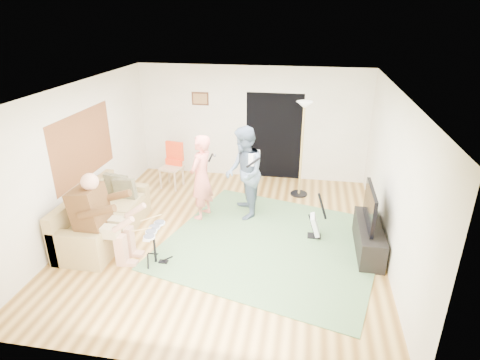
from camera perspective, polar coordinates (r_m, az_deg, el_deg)
name	(u,v)px	position (r m, az deg, el deg)	size (l,w,h in m)	color
floor	(227,236)	(7.50, -1.86, -8.02)	(6.00, 6.00, 0.00)	brown
walls	(226,169)	(6.90, -2.00, 1.61)	(5.50, 6.00, 2.70)	silver
ceiling	(225,90)	(6.52, -2.17, 12.71)	(6.00, 6.00, 0.00)	white
window_blinds	(83,145)	(8.00, -21.38, 4.61)	(2.05, 2.05, 0.00)	brown
doorway	(274,137)	(9.72, 4.86, 6.16)	(2.10, 2.10, 0.00)	black
picture_frame	(200,99)	(9.82, -5.69, 11.44)	(0.42, 0.03, 0.32)	#3F2314
area_rug	(272,243)	(7.32, 4.62, -8.89)	(3.60, 3.39, 0.02)	#4E7245
sofa	(100,221)	(7.82, -19.23, -5.57)	(0.89, 2.17, 0.88)	#A38951
drummer	(104,227)	(6.98, -18.79, -6.29)	(0.99, 0.55, 1.52)	#523217
drum_kit	(155,248)	(6.80, -12.05, -9.37)	(0.35, 0.64, 0.65)	black
singer	(201,178)	(7.84, -5.53, 0.35)	(0.62, 0.41, 1.71)	#F17868
microphone	(211,158)	(7.63, -4.20, 3.18)	(0.06, 0.06, 0.24)	black
guitarist	(244,173)	(7.83, 0.56, 0.98)	(0.90, 0.70, 1.85)	slate
guitar_held	(254,158)	(7.68, 2.04, 3.18)	(0.12, 0.60, 0.26)	white
guitar_spare	(316,225)	(7.48, 10.69, -6.29)	(0.32, 0.29, 0.89)	black
torchiere_lamp	(303,133)	(8.68, 8.92, 6.66)	(0.38, 0.38, 2.12)	black
dining_chair	(172,171)	(9.51, -9.62, 1.22)	(0.52, 0.54, 1.05)	tan
tv_cabinet	(369,238)	(7.31, 17.81, -7.86)	(0.40, 1.40, 0.50)	black
television	(370,207)	(7.03, 18.00, -3.63)	(0.06, 1.03, 0.64)	black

